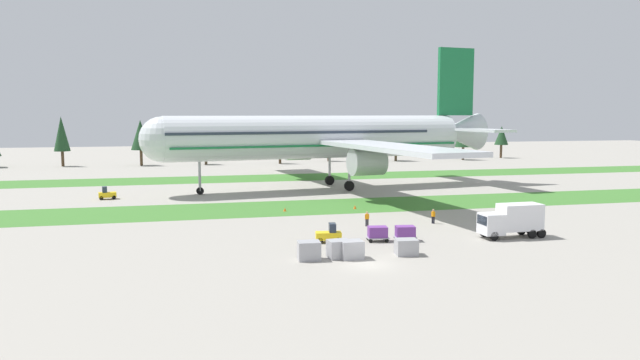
# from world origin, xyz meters

# --- Properties ---
(ground_plane) EXTENTS (400.00, 400.00, 0.00)m
(ground_plane) POSITION_xyz_m (0.00, 0.00, 0.00)
(ground_plane) COLOR gray
(grass_strip_near) EXTENTS (320.00, 13.46, 0.01)m
(grass_strip_near) POSITION_xyz_m (0.00, 32.46, 0.00)
(grass_strip_near) COLOR #3D752D
(grass_strip_near) RESTS_ON ground
(grass_strip_far) EXTENTS (320.00, 13.46, 0.01)m
(grass_strip_far) POSITION_xyz_m (0.00, 71.38, 0.00)
(grass_strip_far) COLOR #3D752D
(grass_strip_far) RESTS_ON ground
(airliner) EXTENTS (62.81, 77.90, 25.35)m
(airliner) POSITION_xyz_m (9.04, 52.14, 9.10)
(airliner) COLOR silver
(airliner) RESTS_ON ground
(baggage_tug) EXTENTS (2.76, 1.66, 1.97)m
(baggage_tug) POSITION_xyz_m (-1.06, 9.55, 0.81)
(baggage_tug) COLOR yellow
(baggage_tug) RESTS_ON ground
(cargo_dolly_lead) EXTENTS (2.39, 1.80, 1.55)m
(cargo_dolly_lead) POSITION_xyz_m (3.91, 8.83, 0.92)
(cargo_dolly_lead) COLOR #A3A3A8
(cargo_dolly_lead) RESTS_ON ground
(cargo_dolly_second) EXTENTS (2.39, 1.80, 1.55)m
(cargo_dolly_second) POSITION_xyz_m (6.78, 8.42, 0.92)
(cargo_dolly_second) COLOR #A3A3A8
(cargo_dolly_second) RESTS_ON ground
(catering_truck) EXTENTS (6.99, 2.40, 3.58)m
(catering_truck) POSITION_xyz_m (18.45, 7.39, 1.95)
(catering_truck) COLOR silver
(catering_truck) RESTS_ON ground
(pushback_tractor) EXTENTS (2.75, 1.65, 1.97)m
(pushback_tractor) POSITION_xyz_m (-26.86, 47.14, 0.81)
(pushback_tractor) COLOR yellow
(pushback_tractor) RESTS_ON ground
(ground_crew_marshaller) EXTENTS (0.55, 0.36, 1.74)m
(ground_crew_marshaller) POSITION_xyz_m (5.38, 16.96, 0.95)
(ground_crew_marshaller) COLOR black
(ground_crew_marshaller) RESTS_ON ground
(ground_crew_loader) EXTENTS (0.36, 0.49, 1.74)m
(ground_crew_loader) POSITION_xyz_m (13.64, 16.76, 0.95)
(ground_crew_loader) COLOR black
(ground_crew_loader) RESTS_ON ground
(uld_container_0) EXTENTS (2.09, 1.72, 1.70)m
(uld_container_0) POSITION_xyz_m (-4.63, 2.88, 0.85)
(uld_container_0) COLOR #A3A3A8
(uld_container_0) RESTS_ON ground
(uld_container_1) EXTENTS (2.14, 1.77, 1.66)m
(uld_container_1) POSITION_xyz_m (-1.80, 2.98, 0.83)
(uld_container_1) COLOR #A3A3A8
(uld_container_1) RESTS_ON ground
(uld_container_2) EXTENTS (2.04, 1.65, 1.66)m
(uld_container_2) POSITION_xyz_m (-0.75, 2.47, 0.83)
(uld_container_2) COLOR #A3A3A8
(uld_container_2) RESTS_ON ground
(uld_container_3) EXTENTS (2.17, 1.81, 1.50)m
(uld_container_3) POSITION_xyz_m (4.61, 2.61, 0.75)
(uld_container_3) COLOR #A3A3A8
(uld_container_3) RESTS_ON ground
(taxiway_marker_0) EXTENTS (0.44, 0.44, 0.48)m
(taxiway_marker_0) POSITION_xyz_m (-2.14, 29.66, 0.24)
(taxiway_marker_0) COLOR orange
(taxiway_marker_0) RESTS_ON ground
(taxiway_marker_1) EXTENTS (0.44, 0.44, 0.52)m
(taxiway_marker_1) POSITION_xyz_m (7.63, 29.37, 0.26)
(taxiway_marker_1) COLOR orange
(taxiway_marker_1) RESTS_ON ground
(distant_tree_line) EXTENTS (157.97, 9.89, 12.44)m
(distant_tree_line) POSITION_xyz_m (-2.68, 107.95, 6.94)
(distant_tree_line) COLOR #4C3823
(distant_tree_line) RESTS_ON ground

